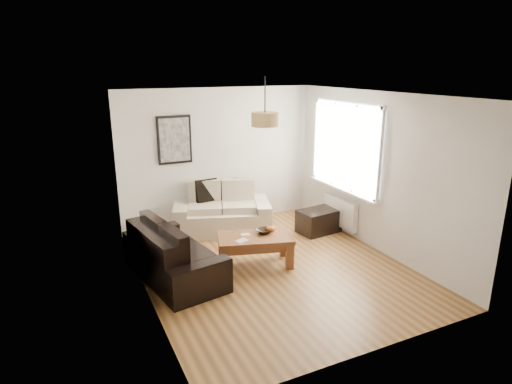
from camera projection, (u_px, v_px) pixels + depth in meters
name	position (u px, v px, depth m)	size (l,w,h in m)	color
floor	(273.00, 267.00, 6.60)	(4.50, 4.50, 0.00)	brown
ceiling	(275.00, 94.00, 5.86)	(3.80, 4.50, 0.00)	white
wall_back	(219.00, 157.00, 8.18)	(3.80, 0.04, 2.60)	silver
wall_front	(378.00, 241.00, 4.28)	(3.80, 0.04, 2.60)	silver
wall_left	(141.00, 203.00, 5.45)	(0.04, 4.50, 2.60)	silver
wall_right	(377.00, 173.00, 7.01)	(0.04, 4.50, 2.60)	silver
window_bay	(346.00, 147.00, 7.60)	(0.14, 1.90, 1.60)	white
radiator	(340.00, 212.00, 7.93)	(0.10, 0.90, 0.52)	white
poster	(174.00, 140.00, 7.69)	(0.62, 0.04, 0.87)	black
pendant_shade	(265.00, 119.00, 6.23)	(0.40, 0.40, 0.20)	tan
loveseat_cream	(222.00, 208.00, 7.96)	(1.75, 0.96, 0.87)	beige
sofa_leather	(174.00, 252.00, 6.22)	(1.81, 0.88, 0.78)	black
coffee_table	(255.00, 250.00, 6.66)	(1.14, 0.62, 0.46)	brown
ottoman	(319.00, 221.00, 7.96)	(0.75, 0.48, 0.43)	black
cushion_left	(206.00, 190.00, 7.96)	(0.42, 0.13, 0.42)	black
cushion_right	(228.00, 189.00, 8.14)	(0.38, 0.12, 0.38)	black
fruit_bowl	(264.00, 231.00, 6.72)	(0.25, 0.25, 0.06)	black
orange_a	(272.00, 229.00, 6.76)	(0.09, 0.09, 0.09)	orange
orange_b	(272.00, 227.00, 6.84)	(0.07, 0.07, 0.07)	orange
orange_c	(268.00, 229.00, 6.79)	(0.08, 0.08, 0.08)	#FF5815
papers	(242.00, 241.00, 6.41)	(0.18, 0.13, 0.01)	beige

